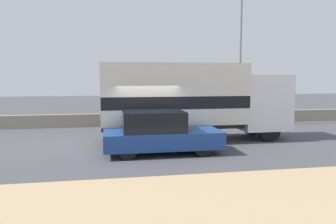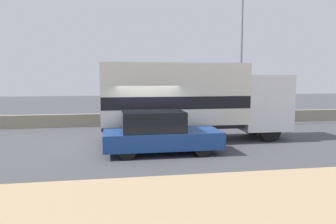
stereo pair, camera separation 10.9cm
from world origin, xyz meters
name	(u,v)px [view 1 (the left image)]	position (x,y,z in m)	size (l,w,h in m)	color
ground_plane	(150,151)	(0.00, 0.00, 0.00)	(80.00, 80.00, 0.00)	#47474C
dirt_shoulder_foreground	(184,209)	(0.00, -5.81, 0.02)	(60.00, 4.75, 0.04)	tan
stone_wall_backdrop	(135,119)	(0.00, 6.87, 0.37)	(60.00, 0.35, 0.74)	gray
street_lamp	(240,46)	(6.03, 5.77, 4.67)	(0.56, 0.28, 8.21)	slate
box_truck	(190,98)	(2.03, 1.81, 1.92)	(8.41, 2.54, 3.43)	silver
car_hatchback	(159,133)	(0.29, -0.55, 0.78)	(4.33, 1.73, 1.60)	navy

